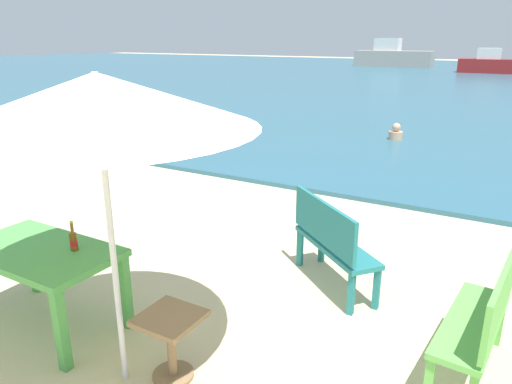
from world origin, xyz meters
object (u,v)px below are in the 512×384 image
at_px(beer_bottle_amber, 74,240).
at_px(bench_teal_center, 331,239).
at_px(picnic_table_green, 41,260).
at_px(boat_tanker, 493,64).
at_px(patio_umbrella, 98,101).
at_px(bench_green_left, 483,315).
at_px(side_table_wood, 171,337).
at_px(swimmer_person, 396,133).
at_px(boat_barge, 393,57).

bearing_deg(beer_bottle_amber, bench_teal_center, 47.89).
height_order(picnic_table_green, boat_tanker, boat_tanker).
distance_m(picnic_table_green, boat_tanker, 35.97).
distance_m(patio_umbrella, bench_teal_center, 2.77).
xyz_separation_m(picnic_table_green, boat_tanker, (0.58, 35.96, 0.04)).
xyz_separation_m(beer_bottle_amber, bench_green_left, (3.15, 1.05, -0.31)).
distance_m(beer_bottle_amber, bench_teal_center, 2.46).
xyz_separation_m(patio_umbrella, side_table_wood, (0.31, 0.20, -1.76)).
relative_size(patio_umbrella, bench_teal_center, 1.99).
relative_size(side_table_wood, bench_teal_center, 0.47).
xyz_separation_m(bench_teal_center, bench_green_left, (1.51, -0.76, 0.00)).
height_order(patio_umbrella, swimmer_person, patio_umbrella).
height_order(bench_teal_center, boat_barge, boat_barge).
distance_m(beer_bottle_amber, swimmer_person, 9.43).
xyz_separation_m(bench_teal_center, boat_tanker, (-1.35, 34.01, 0.15)).
relative_size(beer_bottle_amber, bench_green_left, 0.22).
relative_size(beer_bottle_amber, bench_teal_center, 0.23).
relative_size(patio_umbrella, boat_barge, 0.36).
distance_m(beer_bottle_amber, boat_tanker, 35.83).
height_order(beer_bottle_amber, swimmer_person, beer_bottle_amber).
relative_size(bench_green_left, swimmer_person, 2.99).
bearing_deg(boat_barge, side_table_wood, -77.28).
distance_m(side_table_wood, boat_barge, 41.15).
relative_size(patio_umbrella, side_table_wood, 4.26).
xyz_separation_m(picnic_table_green, swimmer_person, (0.66, 9.54, -0.41)).
height_order(patio_umbrella, side_table_wood, patio_umbrella).
relative_size(bench_teal_center, boat_barge, 0.18).
relative_size(patio_umbrella, boat_tanker, 0.49).
bearing_deg(picnic_table_green, patio_umbrella, -9.09).
distance_m(side_table_wood, bench_green_left, 2.34).
relative_size(swimmer_person, boat_tanker, 0.09).
bearing_deg(patio_umbrella, bench_green_left, 30.49).
xyz_separation_m(patio_umbrella, bench_green_left, (2.32, 1.37, -1.58)).
distance_m(bench_teal_center, boat_tanker, 34.04).
relative_size(bench_teal_center, swimmer_person, 2.83).
relative_size(beer_bottle_amber, boat_tanker, 0.06).
relative_size(bench_green_left, boat_tanker, 0.26).
bearing_deg(boat_barge, boat_tanker, -27.07).
relative_size(picnic_table_green, swimmer_person, 3.41).
bearing_deg(boat_barge, bench_teal_center, -75.95).
bearing_deg(boat_tanker, side_table_wood, -88.65).
distance_m(picnic_table_green, swimmer_person, 9.57).
bearing_deg(beer_bottle_amber, swimmer_person, 87.80).
bearing_deg(bench_teal_center, swimmer_person, 99.54).
height_order(side_table_wood, bench_green_left, bench_green_left).
bearing_deg(boat_barge, picnic_table_green, -79.24).
bearing_deg(picnic_table_green, swimmer_person, 86.06).
relative_size(beer_bottle_amber, patio_umbrella, 0.12).
distance_m(side_table_wood, bench_teal_center, 2.00).
height_order(picnic_table_green, bench_green_left, bench_green_left).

